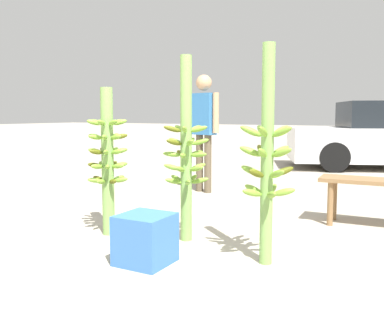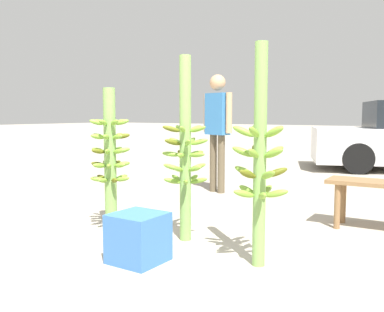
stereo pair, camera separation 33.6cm
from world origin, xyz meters
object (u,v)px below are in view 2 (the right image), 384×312
at_px(banana_stalk_center, 185,151).
at_px(banana_stalk_right, 260,158).
at_px(vendor_person, 217,121).
at_px(produce_crate, 138,238).
at_px(banana_stalk_left, 110,157).

height_order(banana_stalk_center, banana_stalk_right, banana_stalk_right).
distance_m(vendor_person, produce_crate, 3.23).
xyz_separation_m(banana_stalk_left, produce_crate, (0.78, -0.50, -0.55)).
relative_size(banana_stalk_left, vendor_person, 0.81).
bearing_deg(banana_stalk_right, vendor_person, 126.16).
relative_size(banana_stalk_left, banana_stalk_right, 0.83).
xyz_separation_m(vendor_person, produce_crate, (1.00, -2.94, -0.86)).
distance_m(banana_stalk_center, vendor_person, 2.47).
relative_size(vendor_person, produce_crate, 4.48).
bearing_deg(banana_stalk_right, produce_crate, -151.49).
height_order(banana_stalk_left, vendor_person, vendor_person).
xyz_separation_m(banana_stalk_center, produce_crate, (0.02, -0.69, -0.63)).
xyz_separation_m(banana_stalk_left, banana_stalk_center, (0.75, 0.19, 0.09)).
bearing_deg(produce_crate, banana_stalk_right, 28.51).
distance_m(banana_stalk_right, vendor_person, 3.10).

